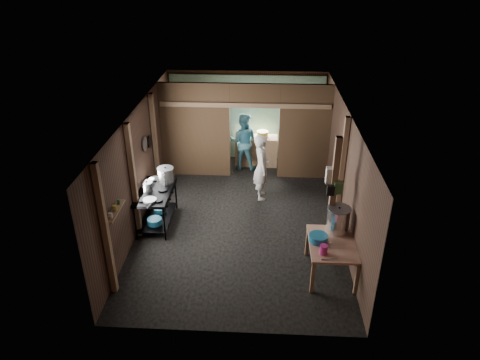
# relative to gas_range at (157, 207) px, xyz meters

# --- Properties ---
(floor) EXTENTS (4.50, 7.00, 0.00)m
(floor) POSITION_rel_gas_range_xyz_m (1.88, 0.33, -0.43)
(floor) COLOR black
(floor) RESTS_ON ground
(ceiling) EXTENTS (4.50, 7.00, 0.00)m
(ceiling) POSITION_rel_gas_range_xyz_m (1.88, 0.33, 2.17)
(ceiling) COLOR #2F2E2C
(ceiling) RESTS_ON ground
(wall_back) EXTENTS (4.50, 0.00, 2.60)m
(wall_back) POSITION_rel_gas_range_xyz_m (1.88, 3.83, 0.87)
(wall_back) COLOR #473123
(wall_back) RESTS_ON ground
(wall_front) EXTENTS (4.50, 0.00, 2.60)m
(wall_front) POSITION_rel_gas_range_xyz_m (1.88, -3.17, 0.87)
(wall_front) COLOR #473123
(wall_front) RESTS_ON ground
(wall_left) EXTENTS (0.00, 7.00, 2.60)m
(wall_left) POSITION_rel_gas_range_xyz_m (-0.37, 0.33, 0.87)
(wall_left) COLOR #473123
(wall_left) RESTS_ON ground
(wall_right) EXTENTS (0.00, 7.00, 2.60)m
(wall_right) POSITION_rel_gas_range_xyz_m (4.13, 0.33, 0.87)
(wall_right) COLOR #473123
(wall_right) RESTS_ON ground
(partition_left) EXTENTS (1.85, 0.10, 2.60)m
(partition_left) POSITION_rel_gas_range_xyz_m (0.55, 2.53, 0.87)
(partition_left) COLOR brown
(partition_left) RESTS_ON floor
(partition_right) EXTENTS (1.35, 0.10, 2.60)m
(partition_right) POSITION_rel_gas_range_xyz_m (3.46, 2.53, 0.87)
(partition_right) COLOR brown
(partition_right) RESTS_ON floor
(partition_header) EXTENTS (1.30, 0.10, 0.60)m
(partition_header) POSITION_rel_gas_range_xyz_m (2.13, 2.53, 1.87)
(partition_header) COLOR brown
(partition_header) RESTS_ON wall_back
(turquoise_panel) EXTENTS (4.40, 0.06, 2.50)m
(turquoise_panel) POSITION_rel_gas_range_xyz_m (1.88, 3.77, 0.82)
(turquoise_panel) COLOR #75BBB1
(turquoise_panel) RESTS_ON wall_back
(back_counter) EXTENTS (1.20, 0.50, 0.85)m
(back_counter) POSITION_rel_gas_range_xyz_m (2.18, 3.28, -0.00)
(back_counter) COLOR #9E7D59
(back_counter) RESTS_ON floor
(wall_clock) EXTENTS (0.20, 0.03, 0.20)m
(wall_clock) POSITION_rel_gas_range_xyz_m (2.13, 3.73, 1.47)
(wall_clock) COLOR beige
(wall_clock) RESTS_ON wall_back
(post_left_a) EXTENTS (0.10, 0.12, 2.60)m
(post_left_a) POSITION_rel_gas_range_xyz_m (-0.30, -2.27, 0.87)
(post_left_a) COLOR #9E7D59
(post_left_a) RESTS_ON floor
(post_left_b) EXTENTS (0.10, 0.12, 2.60)m
(post_left_b) POSITION_rel_gas_range_xyz_m (-0.30, -0.47, 0.87)
(post_left_b) COLOR #9E7D59
(post_left_b) RESTS_ON floor
(post_left_c) EXTENTS (0.10, 0.12, 2.60)m
(post_left_c) POSITION_rel_gas_range_xyz_m (-0.30, 1.53, 0.87)
(post_left_c) COLOR #9E7D59
(post_left_c) RESTS_ON floor
(post_right) EXTENTS (0.10, 0.12, 2.60)m
(post_right) POSITION_rel_gas_range_xyz_m (4.06, 0.13, 0.87)
(post_right) COLOR #9E7D59
(post_right) RESTS_ON floor
(post_free) EXTENTS (0.12, 0.12, 2.60)m
(post_free) POSITION_rel_gas_range_xyz_m (3.73, -0.97, 0.87)
(post_free) COLOR #9E7D59
(post_free) RESTS_ON floor
(cross_beam) EXTENTS (4.40, 0.12, 0.12)m
(cross_beam) POSITION_rel_gas_range_xyz_m (1.88, 2.48, 1.62)
(cross_beam) COLOR #9E7D59
(cross_beam) RESTS_ON wall_left
(pan_lid_big) EXTENTS (0.03, 0.34, 0.34)m
(pan_lid_big) POSITION_rel_gas_range_xyz_m (-0.33, 0.73, 1.22)
(pan_lid_big) COLOR slate
(pan_lid_big) RESTS_ON wall_left
(pan_lid_small) EXTENTS (0.03, 0.30, 0.30)m
(pan_lid_small) POSITION_rel_gas_range_xyz_m (-0.33, 1.13, 1.12)
(pan_lid_small) COLOR black
(pan_lid_small) RESTS_ON wall_left
(wall_shelf) EXTENTS (0.14, 0.80, 0.03)m
(wall_shelf) POSITION_rel_gas_range_xyz_m (-0.27, -1.77, 0.97)
(wall_shelf) COLOR #9E7D59
(wall_shelf) RESTS_ON wall_left
(jar_white) EXTENTS (0.07, 0.07, 0.10)m
(jar_white) POSITION_rel_gas_range_xyz_m (-0.27, -2.02, 1.04)
(jar_white) COLOR beige
(jar_white) RESTS_ON wall_shelf
(jar_yellow) EXTENTS (0.08, 0.08, 0.10)m
(jar_yellow) POSITION_rel_gas_range_xyz_m (-0.27, -1.77, 1.04)
(jar_yellow) COLOR gold
(jar_yellow) RESTS_ON wall_shelf
(jar_green) EXTENTS (0.06, 0.06, 0.10)m
(jar_green) POSITION_rel_gas_range_xyz_m (-0.27, -1.55, 1.04)
(jar_green) COLOR #3B6737
(jar_green) RESTS_ON wall_shelf
(bag_white) EXTENTS (0.22, 0.15, 0.32)m
(bag_white) POSITION_rel_gas_range_xyz_m (3.68, -0.89, 1.35)
(bag_white) COLOR beige
(bag_white) RESTS_ON post_free
(bag_green) EXTENTS (0.16, 0.12, 0.24)m
(bag_green) POSITION_rel_gas_range_xyz_m (3.80, -1.03, 1.17)
(bag_green) COLOR #3B6737
(bag_green) RESTS_ON post_free
(bag_black) EXTENTS (0.14, 0.10, 0.20)m
(bag_black) POSITION_rel_gas_range_xyz_m (3.66, -1.05, 1.12)
(bag_black) COLOR black
(bag_black) RESTS_ON post_free
(gas_range) EXTENTS (0.74, 1.45, 0.86)m
(gas_range) POSITION_rel_gas_range_xyz_m (0.00, 0.00, 0.00)
(gas_range) COLOR black
(gas_range) RESTS_ON floor
(prep_table) EXTENTS (0.88, 1.21, 0.71)m
(prep_table) POSITION_rel_gas_range_xyz_m (3.71, -1.57, -0.07)
(prep_table) COLOR tan
(prep_table) RESTS_ON floor
(stove_pot_large) EXTENTS (0.41, 0.41, 0.37)m
(stove_pot_large) POSITION_rel_gas_range_xyz_m (0.17, 0.42, 0.59)
(stove_pot_large) COLOR silver
(stove_pot_large) RESTS_ON gas_range
(stove_pot_med) EXTENTS (0.32, 0.32, 0.22)m
(stove_pot_med) POSITION_rel_gas_range_xyz_m (-0.17, 0.00, 0.52)
(stove_pot_med) COLOR silver
(stove_pot_med) RESTS_ON gas_range
(stove_saucepan) EXTENTS (0.19, 0.19, 0.10)m
(stove_saucepan) POSITION_rel_gas_range_xyz_m (-0.17, 0.36, 0.48)
(stove_saucepan) COLOR silver
(stove_saucepan) RESTS_ON gas_range
(frying_pan) EXTENTS (0.38, 0.55, 0.07)m
(frying_pan) POSITION_rel_gas_range_xyz_m (0.00, -0.48, 0.45)
(frying_pan) COLOR slate
(frying_pan) RESTS_ON gas_range
(blue_tub_front) EXTENTS (0.32, 0.32, 0.13)m
(blue_tub_front) POSITION_rel_gas_range_xyz_m (0.00, -0.29, -0.20)
(blue_tub_front) COLOR #1C668A
(blue_tub_front) RESTS_ON gas_range
(blue_tub_back) EXTENTS (0.28, 0.28, 0.11)m
(blue_tub_back) POSITION_rel_gas_range_xyz_m (0.00, 0.21, -0.21)
(blue_tub_back) COLOR #1C668A
(blue_tub_back) RESTS_ON gas_range
(stock_pot) EXTENTS (0.50, 0.50, 0.53)m
(stock_pot) POSITION_rel_gas_range_xyz_m (3.85, -1.15, 0.53)
(stock_pot) COLOR silver
(stock_pot) RESTS_ON prep_table
(wash_basin) EXTENTS (0.47, 0.47, 0.13)m
(wash_basin) POSITION_rel_gas_range_xyz_m (3.44, -1.53, 0.35)
(wash_basin) COLOR #1C668A
(wash_basin) RESTS_ON prep_table
(pink_bucket) EXTENTS (0.18, 0.18, 0.18)m
(pink_bucket) POSITION_rel_gas_range_xyz_m (3.50, -1.91, 0.37)
(pink_bucket) COLOR #B22477
(pink_bucket) RESTS_ON prep_table
(knife) EXTENTS (0.30, 0.07, 0.01)m
(knife) POSITION_rel_gas_range_xyz_m (3.59, -2.08, 0.29)
(knife) COLOR silver
(knife) RESTS_ON prep_table
(yellow_tub) EXTENTS (0.32, 0.32, 0.18)m
(yellow_tub) POSITION_rel_gas_range_xyz_m (2.35, 3.28, 0.51)
(yellow_tub) COLOR gold
(yellow_tub) RESTS_ON back_counter
(red_cup) EXTENTS (0.13, 0.13, 0.15)m
(red_cup) POSITION_rel_gas_range_xyz_m (1.78, 3.28, 0.50)
(red_cup) COLOR #991F00
(red_cup) RESTS_ON back_counter
(cook) EXTENTS (0.46, 0.65, 1.68)m
(cook) POSITION_rel_gas_range_xyz_m (2.35, 1.34, 0.41)
(cook) COLOR beige
(cook) RESTS_ON floor
(worker_back) EXTENTS (0.86, 0.71, 1.64)m
(worker_back) POSITION_rel_gas_range_xyz_m (1.81, 3.00, 0.39)
(worker_back) COLOR teal
(worker_back) RESTS_ON floor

